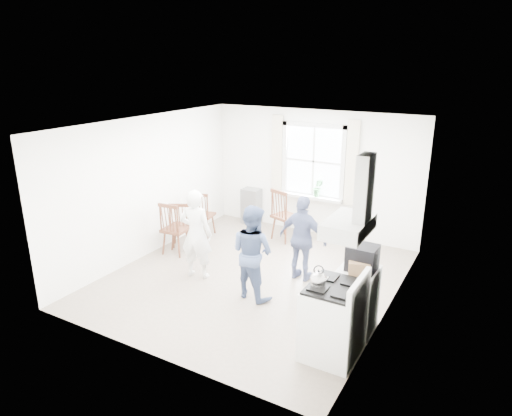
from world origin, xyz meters
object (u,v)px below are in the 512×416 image
Objects in this scene: windsor_chair_a at (201,210)px; person_right at (303,239)px; low_cabinet at (356,299)px; stereo_stack at (362,258)px; windsor_chair_c at (180,221)px; person_mid at (252,252)px; windsor_chair_b at (171,223)px; person_left at (196,234)px; gas_stove at (333,320)px.

windsor_chair_a is 0.67× the size of person_right.
low_cabinet is at bearing 145.31° from person_right.
stereo_stack reaches higher than windsor_chair_c.
person_right is at bearing 141.18° from low_cabinet.
person_mid is (-1.69, 0.09, 0.30)m from low_cabinet.
stereo_stack reaches higher than low_cabinet.
person_right is at bearing -0.16° from windsor_chair_c.
person_left is (0.94, -0.49, 0.14)m from windsor_chair_b.
person_mid reaches higher than windsor_chair_a.
person_left is (-2.84, 0.22, 0.32)m from low_cabinet.
gas_stove is 1.82m from person_mid.
gas_stove is 2.92× the size of stereo_stack.
windsor_chair_b is at bearing -38.53° from person_left.
windsor_chair_a is 1.84m from person_left.
person_left is (0.99, -0.80, 0.19)m from windsor_chair_c.
gas_stove is at bearing -32.73° from windsor_chair_a.
windsor_chair_c is (-3.87, 1.01, -0.48)m from stereo_stack.
gas_stove is 0.73× the size of person_left.
windsor_chair_c is at bearing 3.98° from person_right.
person_left is 1.16m from person_mid.
windsor_chair_b reaches higher than low_cabinet.
person_mid reaches higher than windsor_chair_c.
low_cabinet is at bearing 84.32° from gas_stove.
gas_stove is at bearing -95.68° from low_cabinet.
person_mid is (1.16, -0.12, -0.03)m from person_left.
low_cabinet is at bearing -14.83° from windsor_chair_c.
gas_stove is 4.13m from windsor_chair_c.
person_right is at bearing -15.62° from windsor_chair_a.
stereo_stack is at bearing 81.42° from gas_stove.
person_right is (0.43, 0.91, -0.02)m from person_mid.
person_mid is 1.02× the size of person_right.
person_left is at bearing 30.51° from person_right.
gas_stove is at bearing 150.60° from person_left.
windsor_chair_b is 1.08× the size of windsor_chair_c.
stereo_stack is (0.11, 0.71, 0.59)m from gas_stove.
person_mid reaches higher than windsor_chair_b.
windsor_chair_c is 2.58m from person_right.
windsor_chair_b is 2.55m from person_right.
person_left is at bearing -56.18° from windsor_chair_a.
person_mid is at bearing 162.78° from person_left.
gas_stove is 2.09m from person_right.
windsor_chair_c is (0.03, -0.72, -0.01)m from windsor_chair_a.
windsor_chair_b is (-3.71, 1.41, 0.15)m from gas_stove.
person_right is (2.58, -0.01, 0.14)m from windsor_chair_c.
low_cabinet is 3.85m from windsor_chair_b.
person_right is (1.59, 0.79, -0.04)m from person_left.
stereo_stack is 3.91m from windsor_chair_b.
person_left is at bearing 5.81° from person_mid.
windsor_chair_a is 0.66× the size of person_mid.
person_left reaches higher than windsor_chair_a.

